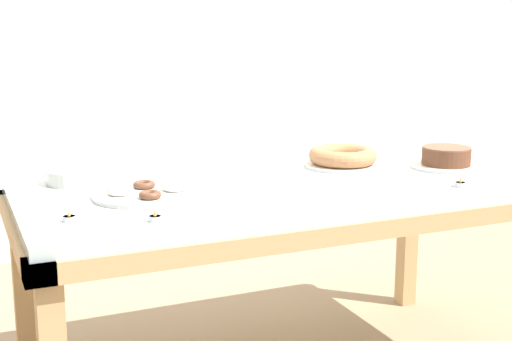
% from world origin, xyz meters
% --- Properties ---
extents(wall_back, '(8.00, 0.10, 2.60)m').
position_xyz_m(wall_back, '(0.00, 1.75, 1.30)').
color(wall_back, white).
rests_on(wall_back, ground).
extents(dining_table, '(1.80, 0.89, 0.72)m').
position_xyz_m(dining_table, '(0.00, 0.00, 0.64)').
color(dining_table, silver).
rests_on(dining_table, ground).
extents(cake_chocolate_round, '(0.27, 0.27, 0.08)m').
position_xyz_m(cake_chocolate_round, '(0.71, -0.01, 0.76)').
color(cake_chocolate_round, silver).
rests_on(cake_chocolate_round, dining_table).
extents(cake_golden_bundt, '(0.30, 0.30, 0.07)m').
position_xyz_m(cake_golden_bundt, '(0.36, 0.17, 0.76)').
color(cake_golden_bundt, silver).
rests_on(cake_golden_bundt, dining_table).
extents(pastry_platter, '(0.36, 0.36, 0.04)m').
position_xyz_m(pastry_platter, '(-0.47, -0.01, 0.73)').
color(pastry_platter, silver).
rests_on(pastry_platter, dining_table).
extents(plate_stack, '(0.21, 0.21, 0.05)m').
position_xyz_m(plate_stack, '(-0.64, 0.29, 0.75)').
color(plate_stack, silver).
rests_on(plate_stack, dining_table).
extents(tealight_near_front, '(0.04, 0.04, 0.04)m').
position_xyz_m(tealight_near_front, '(-0.53, -0.30, 0.73)').
color(tealight_near_front, silver).
rests_on(tealight_near_front, dining_table).
extents(tealight_right_edge, '(0.04, 0.04, 0.04)m').
position_xyz_m(tealight_right_edge, '(-0.75, -0.20, 0.73)').
color(tealight_right_edge, silver).
rests_on(tealight_right_edge, dining_table).
extents(tealight_centre, '(0.04, 0.04, 0.04)m').
position_xyz_m(tealight_centre, '(0.55, -0.30, 0.73)').
color(tealight_centre, silver).
rests_on(tealight_centre, dining_table).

